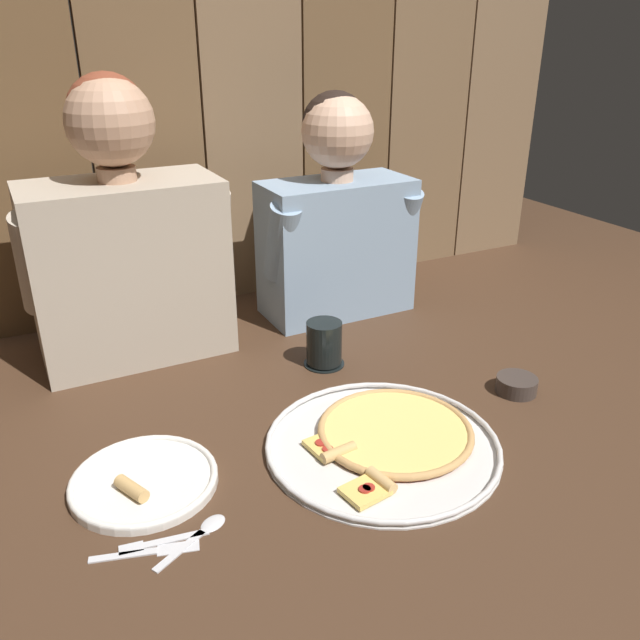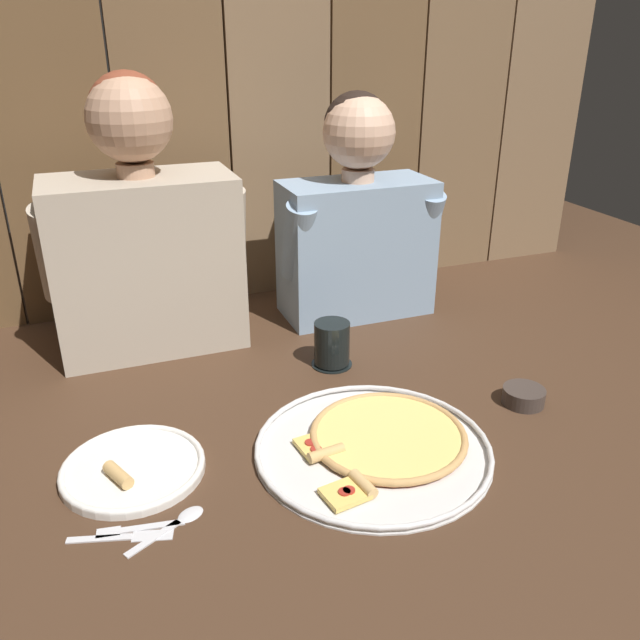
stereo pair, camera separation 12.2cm
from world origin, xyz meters
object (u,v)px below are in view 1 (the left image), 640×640
(dipping_bowl, at_px, (517,384))
(drinking_glass, at_px, (324,344))
(diner_left, at_px, (125,240))
(pizza_tray, at_px, (387,439))
(diner_right, at_px, (337,217))
(dinner_plate, at_px, (143,479))

(dipping_bowl, bearing_deg, drinking_glass, 135.88)
(drinking_glass, distance_m, diner_left, 0.49)
(pizza_tray, bearing_deg, diner_right, 70.13)
(pizza_tray, xyz_separation_m, dipping_bowl, (0.34, 0.03, 0.01))
(diner_left, bearing_deg, diner_right, -0.02)
(pizza_tray, distance_m, drinking_glass, 0.33)
(diner_left, xyz_separation_m, diner_right, (0.52, -0.00, -0.01))
(dinner_plate, xyz_separation_m, drinking_glass, (0.46, 0.23, 0.04))
(drinking_glass, relative_size, diner_left, 0.17)
(diner_right, bearing_deg, dipping_bowl, -76.81)
(dipping_bowl, xyz_separation_m, diner_right, (-0.13, 0.55, 0.24))
(diner_right, bearing_deg, dinner_plate, -141.97)
(dipping_bowl, bearing_deg, diner_left, 139.97)
(dinner_plate, height_order, diner_right, diner_right)
(drinking_glass, xyz_separation_m, diner_right, (0.17, 0.26, 0.20))
(dinner_plate, xyz_separation_m, diner_left, (0.10, 0.49, 0.26))
(drinking_glass, xyz_separation_m, diner_left, (-0.35, 0.26, 0.22))
(pizza_tray, distance_m, diner_left, 0.71)
(drinking_glass, height_order, diner_left, diner_left)
(pizza_tray, height_order, diner_left, diner_left)
(drinking_glass, height_order, dipping_bowl, drinking_glass)
(drinking_glass, bearing_deg, dipping_bowl, -44.12)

